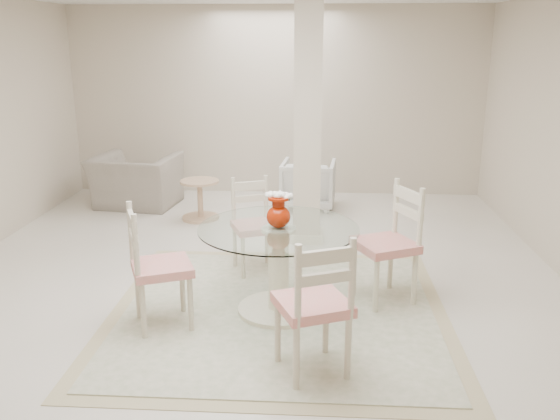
# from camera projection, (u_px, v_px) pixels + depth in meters

# --- Properties ---
(ground) EXTENTS (7.00, 7.00, 0.00)m
(ground) POSITION_uv_depth(u_px,v_px,m) (251.00, 284.00, 5.62)
(ground) COLOR white
(ground) RESTS_ON ground
(room_shell) EXTENTS (6.02, 7.02, 2.71)m
(room_shell) POSITION_uv_depth(u_px,v_px,m) (248.00, 85.00, 5.10)
(room_shell) COLOR beige
(room_shell) RESTS_ON ground
(column) EXTENTS (0.30, 0.30, 2.70)m
(column) POSITION_uv_depth(u_px,v_px,m) (308.00, 123.00, 6.46)
(column) COLOR beige
(column) RESTS_ON ground
(area_rug) EXTENTS (2.85, 2.85, 0.02)m
(area_rug) POSITION_uv_depth(u_px,v_px,m) (279.00, 312.00, 5.03)
(area_rug) COLOR tan
(area_rug) RESTS_ON ground
(dining_table) EXTENTS (1.32, 1.32, 0.76)m
(dining_table) POSITION_uv_depth(u_px,v_px,m) (279.00, 270.00, 4.93)
(dining_table) COLOR #F8F3CC
(dining_table) RESTS_ON ground
(red_vase) EXTENTS (0.23, 0.20, 0.30)m
(red_vase) POSITION_uv_depth(u_px,v_px,m) (279.00, 211.00, 4.79)
(red_vase) COLOR #A81F05
(red_vase) RESTS_ON dining_table
(dining_chair_east) EXTENTS (0.62, 0.62, 1.16)m
(dining_chair_east) POSITION_uv_depth(u_px,v_px,m) (393.00, 235.00, 5.11)
(dining_chair_east) COLOR beige
(dining_chair_east) RESTS_ON ground
(dining_chair_north) EXTENTS (0.53, 0.53, 1.02)m
(dining_chair_north) POSITION_uv_depth(u_px,v_px,m) (253.00, 218.00, 5.83)
(dining_chair_north) COLOR beige
(dining_chair_north) RESTS_ON ground
(dining_chair_west) EXTENTS (0.58, 0.58, 1.12)m
(dining_chair_west) POSITION_uv_depth(u_px,v_px,m) (152.00, 259.00, 4.63)
(dining_chair_west) COLOR beige
(dining_chair_west) RESTS_ON ground
(dining_chair_south) EXTENTS (0.60, 0.60, 1.14)m
(dining_chair_south) POSITION_uv_depth(u_px,v_px,m) (317.00, 297.00, 3.92)
(dining_chair_south) COLOR beige
(dining_chair_south) RESTS_ON ground
(recliner_taupe) EXTENTS (1.20, 1.09, 0.71)m
(recliner_taupe) POSITION_uv_depth(u_px,v_px,m) (136.00, 181.00, 8.13)
(recliner_taupe) COLOR gray
(recliner_taupe) RESTS_ON ground
(armchair_white) EXTENTS (0.76, 0.78, 0.66)m
(armchair_white) POSITION_uv_depth(u_px,v_px,m) (308.00, 184.00, 8.06)
(armchair_white) COLOR white
(armchair_white) RESTS_ON ground
(side_table) EXTENTS (0.49, 0.49, 0.51)m
(side_table) POSITION_uv_depth(u_px,v_px,m) (200.00, 201.00, 7.56)
(side_table) COLOR tan
(side_table) RESTS_ON ground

